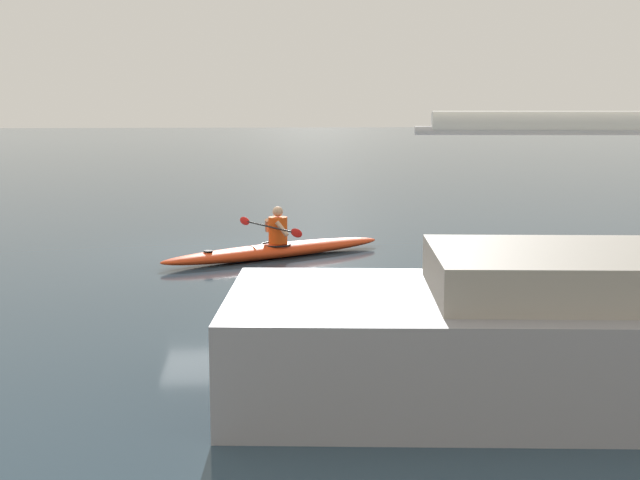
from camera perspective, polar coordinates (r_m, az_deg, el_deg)
ground_plane at (r=18.70m, az=-6.36°, el=-0.71°), size 160.00×160.00×0.00m
kayak at (r=17.83m, az=-2.87°, el=-0.67°), size 4.70×3.08×0.29m
kayaker at (r=17.78m, az=-2.78°, el=0.78°), size 1.23×2.12×0.75m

